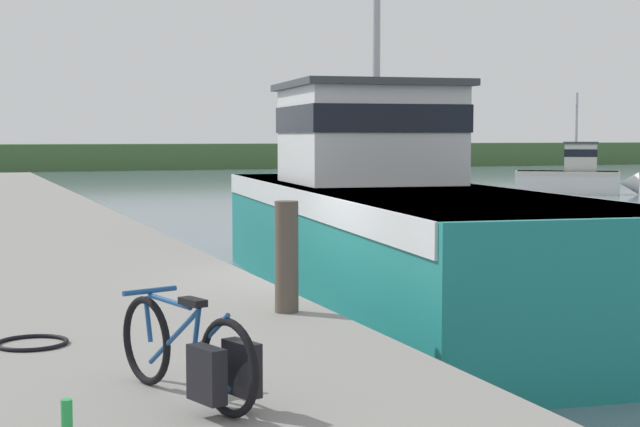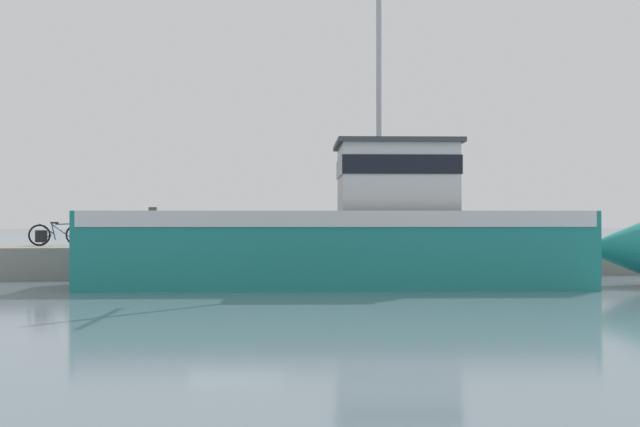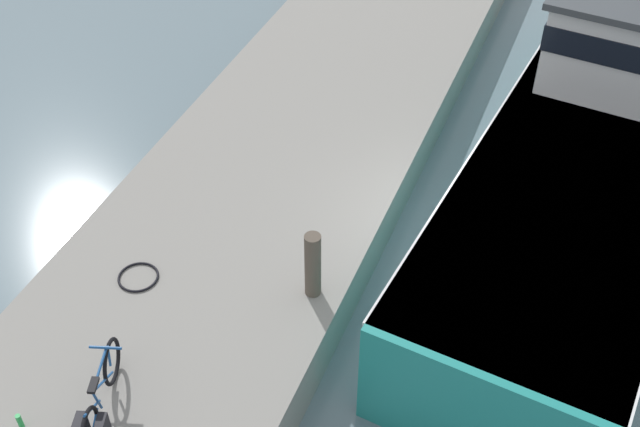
{
  "view_description": "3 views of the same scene",
  "coord_description": "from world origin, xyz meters",
  "px_view_note": "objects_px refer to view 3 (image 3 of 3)",
  "views": [
    {
      "loc": [
        -4.88,
        -12.14,
        2.8
      ],
      "look_at": [
        -0.22,
        0.24,
        1.74
      ],
      "focal_mm": 55.0,
      "sensor_mm": 36.0,
      "label": 1
    },
    {
      "loc": [
        22.56,
        -0.76,
        1.69
      ],
      "look_at": [
        0.44,
        2.32,
        1.91
      ],
      "focal_mm": 45.0,
      "sensor_mm": 36.0,
      "label": 2
    },
    {
      "loc": [
        1.62,
        -10.15,
        10.09
      ],
      "look_at": [
        -2.06,
        -0.94,
        1.18
      ],
      "focal_mm": 45.0,
      "sensor_mm": 36.0,
      "label": 3
    }
  ],
  "objects_px": {
    "mooring_post": "(313,265)",
    "water_bottle_by_bike": "(20,421)",
    "fishing_boat_main": "(607,124)",
    "bicycle_touring": "(98,406)"
  },
  "relations": [
    {
      "from": "mooring_post",
      "to": "water_bottle_by_bike",
      "type": "height_order",
      "value": "mooring_post"
    },
    {
      "from": "fishing_boat_main",
      "to": "bicycle_touring",
      "type": "distance_m",
      "value": 10.28
    },
    {
      "from": "bicycle_touring",
      "to": "mooring_post",
      "type": "distance_m",
      "value": 3.63
    },
    {
      "from": "bicycle_touring",
      "to": "mooring_post",
      "type": "xyz_separation_m",
      "value": [
        1.73,
        3.18,
        0.25
      ]
    },
    {
      "from": "water_bottle_by_bike",
      "to": "fishing_boat_main",
      "type": "bearing_deg",
      "value": 55.59
    },
    {
      "from": "fishing_boat_main",
      "to": "mooring_post",
      "type": "height_order",
      "value": "fishing_boat_main"
    },
    {
      "from": "bicycle_touring",
      "to": "water_bottle_by_bike",
      "type": "distance_m",
      "value": 1.07
    },
    {
      "from": "water_bottle_by_bike",
      "to": "mooring_post",
      "type": "bearing_deg",
      "value": 53.83
    },
    {
      "from": "mooring_post",
      "to": "water_bottle_by_bike",
      "type": "relative_size",
      "value": 4.78
    },
    {
      "from": "bicycle_touring",
      "to": "fishing_boat_main",
      "type": "bearing_deg",
      "value": 40.03
    }
  ]
}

